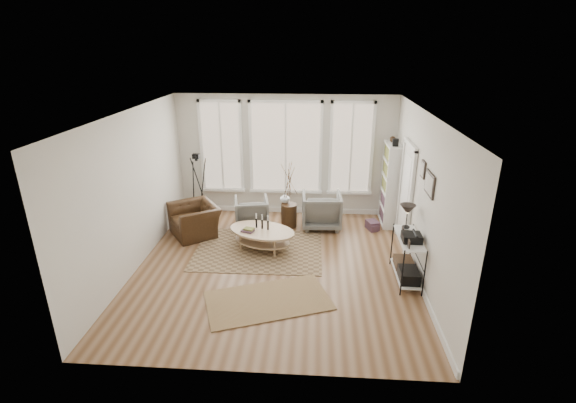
# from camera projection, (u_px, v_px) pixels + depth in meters

# --- Properties ---
(room) EXTENTS (5.50, 5.54, 2.90)m
(room) POSITION_uv_depth(u_px,v_px,m) (276.00, 196.00, 7.48)
(room) COLOR #8B6648
(room) RESTS_ON ground
(bay_window) EXTENTS (4.14, 0.12, 2.24)m
(bay_window) POSITION_uv_depth(u_px,v_px,m) (286.00, 150.00, 9.92)
(bay_window) COLOR tan
(bay_window) RESTS_ON ground
(door) EXTENTS (0.09, 1.06, 2.22)m
(door) POSITION_uv_depth(u_px,v_px,m) (406.00, 194.00, 8.47)
(door) COLOR white
(door) RESTS_ON ground
(bookcase) EXTENTS (0.31, 0.85, 2.06)m
(bookcase) POSITION_uv_depth(u_px,v_px,m) (390.00, 184.00, 9.54)
(bookcase) COLOR white
(bookcase) RESTS_ON ground
(low_shelf) EXTENTS (0.38, 1.08, 1.30)m
(low_shelf) POSITION_uv_depth(u_px,v_px,m) (407.00, 254.00, 7.36)
(low_shelf) COLOR white
(low_shelf) RESTS_ON ground
(wall_art) EXTENTS (0.04, 0.88, 0.44)m
(wall_art) POSITION_uv_depth(u_px,v_px,m) (428.00, 180.00, 6.88)
(wall_art) COLOR black
(wall_art) RESTS_ON ground
(rug_main) EXTENTS (2.59, 1.95, 0.01)m
(rug_main) POSITION_uv_depth(u_px,v_px,m) (259.00, 250.00, 8.58)
(rug_main) COLOR brown
(rug_main) RESTS_ON ground
(rug_runner) EXTENTS (2.27, 1.74, 0.01)m
(rug_runner) POSITION_uv_depth(u_px,v_px,m) (268.00, 300.00, 6.90)
(rug_runner) COLOR brown
(rug_runner) RESTS_ON ground
(coffee_table) EXTENTS (1.60, 1.30, 0.64)m
(coffee_table) POSITION_uv_depth(u_px,v_px,m) (262.00, 234.00, 8.50)
(coffee_table) COLOR tan
(coffee_table) RESTS_ON ground
(armchair_left) EXTENTS (0.88, 0.89, 0.70)m
(armchair_left) POSITION_uv_depth(u_px,v_px,m) (252.00, 212.00, 9.56)
(armchair_left) COLOR slate
(armchair_left) RESTS_ON ground
(armchair_right) EXTENTS (0.92, 0.94, 0.82)m
(armchair_right) POSITION_uv_depth(u_px,v_px,m) (321.00, 210.00, 9.54)
(armchair_right) COLOR slate
(armchair_right) RESTS_ON ground
(side_table) EXTENTS (0.36, 0.36, 1.53)m
(side_table) POSITION_uv_depth(u_px,v_px,m) (289.00, 197.00, 9.43)
(side_table) COLOR #392414
(side_table) RESTS_ON ground
(vase) EXTENTS (0.22, 0.22, 0.23)m
(vase) POSITION_uv_depth(u_px,v_px,m) (285.00, 198.00, 9.56)
(vase) COLOR silver
(vase) RESTS_ON side_table
(accent_chair) EXTENTS (1.38, 1.35, 0.68)m
(accent_chair) POSITION_uv_depth(u_px,v_px,m) (195.00, 220.00, 9.19)
(accent_chair) COLOR #392414
(accent_chair) RESTS_ON ground
(tripod_camera) EXTENTS (0.55, 0.55, 1.57)m
(tripod_camera) POSITION_uv_depth(u_px,v_px,m) (199.00, 188.00, 9.98)
(tripod_camera) COLOR black
(tripod_camera) RESTS_ON ground
(book_stack_near) EXTENTS (0.32, 0.36, 0.19)m
(book_stack_near) POSITION_uv_depth(u_px,v_px,m) (372.00, 225.00, 9.52)
(book_stack_near) COLOR maroon
(book_stack_near) RESTS_ON ground
(book_stack_far) EXTENTS (0.25, 0.28, 0.15)m
(book_stack_far) POSITION_uv_depth(u_px,v_px,m) (373.00, 227.00, 9.45)
(book_stack_far) COLOR maroon
(book_stack_far) RESTS_ON ground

